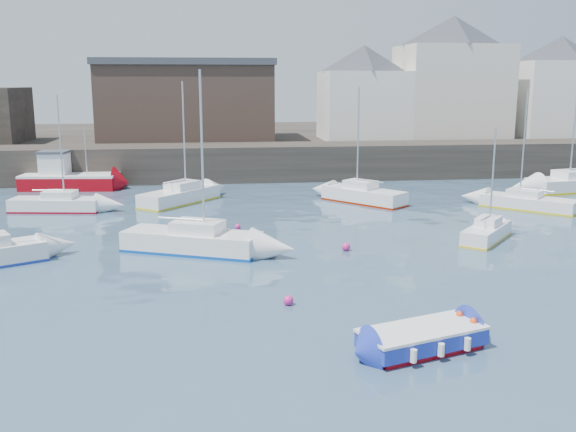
{
  "coord_description": "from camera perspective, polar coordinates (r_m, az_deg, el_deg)",
  "views": [
    {
      "loc": [
        -3.97,
        -20.34,
        8.36
      ],
      "look_at": [
        0.0,
        12.0,
        1.5
      ],
      "focal_mm": 40.0,
      "sensor_mm": 36.0,
      "label": 1
    }
  ],
  "objects": [
    {
      "name": "sailboat_d",
      "position": [
        45.54,
        20.56,
        1.15
      ],
      "size": [
        5.72,
        5.66,
        7.77
      ],
      "color": "white",
      "rests_on": "ground"
    },
    {
      "name": "sailboat_b",
      "position": [
        32.32,
        -8.48,
        -2.17
      ],
      "size": [
        7.23,
        4.76,
        8.91
      ],
      "color": "white",
      "rests_on": "ground"
    },
    {
      "name": "bldg_east_d",
      "position": [
        63.63,
        6.73,
        10.91
      ],
      "size": [
        11.14,
        11.14,
        8.95
      ],
      "color": "white",
      "rests_on": "land_strip"
    },
    {
      "name": "buoy_far",
      "position": [
        37.03,
        -4.5,
        -1.2
      ],
      "size": [
        0.34,
        0.34,
        0.34
      ],
      "primitive_type": "sphere",
      "color": "#D52482",
      "rests_on": "ground"
    },
    {
      "name": "water",
      "position": [
        22.34,
        3.81,
        -10.11
      ],
      "size": [
        220.0,
        220.0,
        0.0
      ],
      "primitive_type": "plane",
      "color": "#2D4760",
      "rests_on": "ground"
    },
    {
      "name": "sailboat_c",
      "position": [
        35.89,
        17.25,
        -1.38
      ],
      "size": [
        4.04,
        4.35,
        5.94
      ],
      "color": "white",
      "rests_on": "ground"
    },
    {
      "name": "land_strip",
      "position": [
        73.77,
        -3.91,
        6.45
      ],
      "size": [
        90.0,
        32.0,
        2.8
      ],
      "primitive_type": "cube",
      "color": "#28231E",
      "rests_on": "ground"
    },
    {
      "name": "bldg_east_b",
      "position": [
        71.04,
        22.9,
        10.58
      ],
      "size": [
        11.88,
        11.88,
        9.95
      ],
      "color": "white",
      "rests_on": "land_strip"
    },
    {
      "name": "sailboat_e",
      "position": [
        44.67,
        -19.88,
        1.03
      ],
      "size": [
        6.05,
        2.7,
        7.52
      ],
      "color": "white",
      "rests_on": "ground"
    },
    {
      "name": "buoy_mid",
      "position": [
        32.47,
        5.18,
        -3.08
      ],
      "size": [
        0.43,
        0.43,
        0.43
      ],
      "primitive_type": "sphere",
      "color": "#D52482",
      "rests_on": "ground"
    },
    {
      "name": "quay_wall",
      "position": [
        55.9,
        -2.89,
        4.82
      ],
      "size": [
        90.0,
        5.0,
        3.0
      ],
      "primitive_type": "cube",
      "color": "#28231E",
      "rests_on": "ground"
    },
    {
      "name": "fishing_boat",
      "position": [
        53.58,
        -19.09,
        3.28
      ],
      "size": [
        7.61,
        3.51,
        4.88
      ],
      "color": "#9B050F",
      "rests_on": "ground"
    },
    {
      "name": "buoy_near",
      "position": [
        24.69,
        0.03,
        -7.9
      ],
      "size": [
        0.4,
        0.4,
        0.4
      ],
      "primitive_type": "sphere",
      "color": "#D52482",
      "rests_on": "ground"
    },
    {
      "name": "sailboat_f",
      "position": [
        45.23,
        6.72,
        1.88
      ],
      "size": [
        5.49,
        5.95,
        8.0
      ],
      "color": "white",
      "rests_on": "ground"
    },
    {
      "name": "blue_dinghy",
      "position": [
        21.01,
        11.83,
        -10.55
      ],
      "size": [
        4.37,
        2.91,
        0.77
      ],
      "color": "#9B050F",
      "rests_on": "ground"
    },
    {
      "name": "sailboat_h",
      "position": [
        45.45,
        -9.57,
        1.82
      ],
      "size": [
        5.73,
        6.34,
        8.37
      ],
      "color": "white",
      "rests_on": "ground"
    },
    {
      "name": "warehouse",
      "position": [
        63.39,
        -8.98,
        10.17
      ],
      "size": [
        16.4,
        10.4,
        7.6
      ],
      "color": "#3D2D26",
      "rests_on": "land_strip"
    },
    {
      "name": "bldg_east_a",
      "position": [
        66.79,
        14.35,
        11.91
      ],
      "size": [
        13.36,
        13.36,
        11.8
      ],
      "color": "beige",
      "rests_on": "land_strip"
    }
  ]
}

